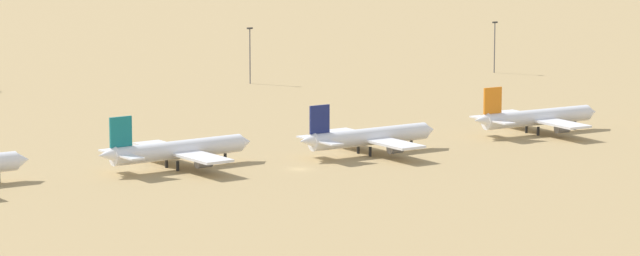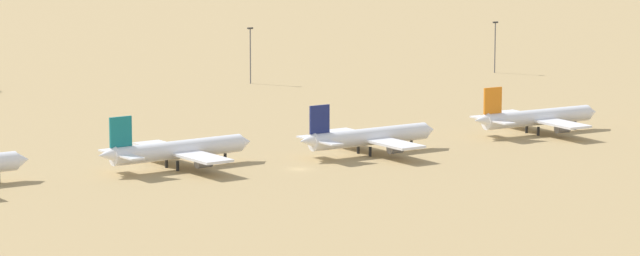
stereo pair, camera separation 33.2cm
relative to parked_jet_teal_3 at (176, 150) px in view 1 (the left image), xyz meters
name	(u,v)px [view 1 (the left image)]	position (x,y,z in m)	size (l,w,h in m)	color
ground	(299,169)	(22.84, -13.14, -4.11)	(4000.00, 4000.00, 0.00)	tan
parked_jet_teal_3	(176,150)	(0.00, 0.00, 0.00)	(37.98, 32.16, 12.54)	white
parked_jet_navy_4	(368,137)	(45.36, -4.48, -0.07)	(37.37, 31.52, 12.34)	white
parked_jet_orange_5	(536,118)	(96.26, 1.01, -0.07)	(37.29, 31.25, 12.34)	white
light_pole_west	(495,43)	(158.49, 107.36, 5.30)	(1.80, 0.50, 16.37)	#59595E
light_pole_mid	(250,52)	(78.24, 120.87, 5.64)	(1.80, 0.50, 17.04)	#59595E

